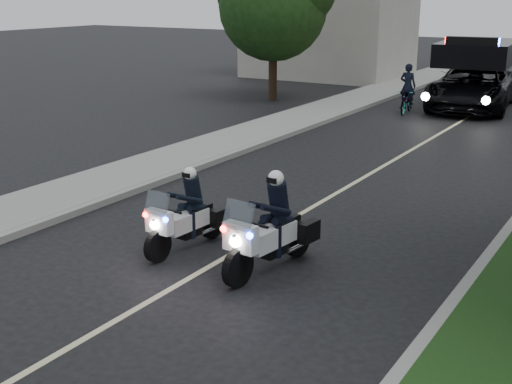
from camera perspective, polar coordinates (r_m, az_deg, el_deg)
ground at (r=11.99m, az=-4.49°, el=-6.52°), size 120.00×120.00×0.00m
curb_left at (r=22.18m, az=1.91°, el=4.49°), size 0.20×60.00×0.15m
sidewalk_left at (r=22.72m, az=-0.52°, el=4.80°), size 2.00×60.00×0.16m
building_far at (r=38.65m, az=6.10°, el=14.63°), size 8.00×6.00×7.00m
lane_marking at (r=20.55m, az=11.94°, el=2.98°), size 0.12×50.00×0.01m
police_moto_left at (r=13.00m, az=-5.67°, el=-4.67°), size 0.79×1.88×1.56m
police_moto_right at (r=12.01m, az=1.17°, el=-6.42°), size 0.96×2.13×1.75m
police_suv at (r=29.38m, az=17.27°, el=6.58°), size 3.58×6.65×3.11m
bicycle at (r=27.67m, az=12.25°, el=6.37°), size 0.80×1.77×0.90m
cyclist at (r=27.67m, az=12.25°, el=6.37°), size 0.62×0.42×1.71m
tree_left_near at (r=30.37m, az=1.37°, el=7.61°), size 5.79×5.79×7.64m
tree_left_far at (r=40.89m, az=8.36°, el=9.73°), size 6.30×6.30×10.13m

